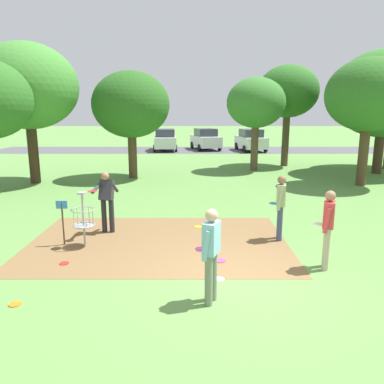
% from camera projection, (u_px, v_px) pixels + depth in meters
% --- Properties ---
extents(ground_plane, '(160.00, 160.00, 0.00)m').
position_uv_depth(ground_plane, '(234.00, 282.00, 7.36)').
color(ground_plane, '#5B8942').
extents(dirt_tee_pad, '(6.61, 4.41, 0.01)m').
position_uv_depth(dirt_tee_pad, '(160.00, 242.00, 9.63)').
color(dirt_tee_pad, brown).
rests_on(dirt_tee_pad, ground).
extents(disc_golf_basket, '(0.98, 0.58, 1.39)m').
position_uv_depth(disc_golf_basket, '(82.00, 217.00, 9.19)').
color(disc_golf_basket, '#9E9EA3').
rests_on(disc_golf_basket, ground).
extents(player_foreground_watching, '(0.45, 0.50, 1.71)m').
position_uv_depth(player_foreground_watching, '(329.00, 225.00, 7.82)').
color(player_foreground_watching, tan).
rests_on(player_foreground_watching, ground).
extents(player_throwing, '(0.61, 1.06, 1.71)m').
position_uv_depth(player_throwing, '(108.00, 198.00, 10.21)').
color(player_throwing, '#232328').
rests_on(player_throwing, ground).
extents(player_waiting_left, '(0.43, 0.49, 1.71)m').
position_uv_depth(player_waiting_left, '(282.00, 204.00, 9.62)').
color(player_waiting_left, '#384260').
rests_on(player_waiting_left, ground).
extents(player_waiting_right, '(0.45, 0.49, 1.71)m').
position_uv_depth(player_waiting_right, '(212.00, 251.00, 6.39)').
color(player_waiting_right, slate).
rests_on(player_waiting_right, ground).
extents(frisbee_near_basket, '(0.22, 0.22, 0.02)m').
position_uv_depth(frisbee_near_basket, '(220.00, 279.00, 7.46)').
color(frisbee_near_basket, white).
rests_on(frisbee_near_basket, ground).
extents(frisbee_by_tee, '(0.24, 0.24, 0.02)m').
position_uv_depth(frisbee_by_tee, '(199.00, 227.00, 10.85)').
color(frisbee_by_tee, gold).
rests_on(frisbee_by_tee, ground).
extents(frisbee_mid_grass, '(0.22, 0.22, 0.02)m').
position_uv_depth(frisbee_mid_grass, '(16.00, 304.00, 6.52)').
color(frisbee_mid_grass, orange).
rests_on(frisbee_mid_grass, ground).
extents(frisbee_far_left, '(0.24, 0.24, 0.02)m').
position_uv_depth(frisbee_far_left, '(222.00, 261.00, 8.39)').
color(frisbee_far_left, '#E53D99').
rests_on(frisbee_far_left, ground).
extents(frisbee_far_right, '(0.21, 0.21, 0.02)m').
position_uv_depth(frisbee_far_right, '(65.00, 263.00, 8.26)').
color(frisbee_far_right, red).
rests_on(frisbee_far_right, ground).
extents(tree_near_left, '(3.63, 3.63, 6.02)m').
position_uv_depth(tree_near_left, '(289.00, 92.00, 22.14)').
color(tree_near_left, brown).
rests_on(tree_near_left, ground).
extents(tree_near_right, '(3.79, 3.79, 5.25)m').
position_uv_depth(tree_near_right, '(132.00, 105.00, 18.21)').
color(tree_near_right, '#4C3823').
rests_on(tree_near_right, ground).
extents(tree_mid_center, '(3.25, 3.25, 5.16)m').
position_uv_depth(tree_mid_center, '(257.00, 103.00, 20.51)').
color(tree_mid_center, brown).
rests_on(tree_mid_center, ground).
extents(tree_mid_right, '(4.51, 4.51, 6.33)m').
position_uv_depth(tree_mid_right, '(29.00, 87.00, 16.72)').
color(tree_mid_right, '#422D1E').
rests_on(tree_mid_right, ground).
extents(tree_far_center, '(3.72, 3.72, 5.61)m').
position_uv_depth(tree_far_center, '(370.00, 95.00, 16.15)').
color(tree_far_center, '#4C3823').
rests_on(tree_far_center, ground).
extents(parking_lot_strip, '(36.00, 6.00, 0.01)m').
position_uv_depth(parking_lot_strip, '(202.00, 150.00, 32.56)').
color(parking_lot_strip, '#4C4C51').
rests_on(parking_lot_strip, ground).
extents(parked_car_leftmost, '(2.21, 4.32, 1.84)m').
position_uv_depth(parked_car_leftmost, '(166.00, 140.00, 31.99)').
color(parked_car_leftmost, silver).
rests_on(parked_car_leftmost, ground).
extents(parked_car_center_left, '(2.74, 4.51, 1.84)m').
position_uv_depth(parked_car_center_left, '(207.00, 139.00, 32.72)').
color(parked_car_center_left, silver).
rests_on(parked_car_center_left, ground).
extents(parked_car_center_right, '(2.40, 4.41, 1.84)m').
position_uv_depth(parked_car_center_right, '(252.00, 140.00, 31.68)').
color(parked_car_center_right, silver).
rests_on(parked_car_center_right, ground).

